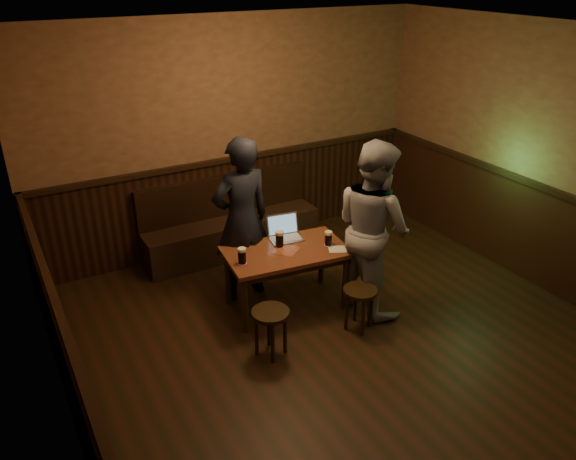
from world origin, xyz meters
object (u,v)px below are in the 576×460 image
Objects in this scene: pint_mid at (280,239)px; pint_right at (328,238)px; stool_right at (360,297)px; pub_table at (286,258)px; stool_left at (271,320)px; person_suit at (242,220)px; bench at (231,229)px; pint_left at (242,256)px; person_grey at (373,227)px; laptop at (284,232)px.

pint_right is (0.45, -0.22, -0.01)m from pint_mid.
pint_mid is at bearing 118.89° from stool_right.
stool_left is at bearing -122.52° from pub_table.
stool_left is 1.14m from pint_right.
person_suit is (0.24, 1.07, 0.52)m from stool_left.
stool_left is at bearing -104.20° from bench.
pint_mid is (-0.02, -1.31, 0.44)m from bench.
pint_right is at bearing 28.71° from stool_left.
pub_table is at bearing 120.96° from stool_right.
bench is 1.17m from person_suit.
pint_left reaches higher than stool_left.
bench is 1.65m from pint_right.
person_grey reaches higher than bench.
pub_table is 0.61m from person_suit.
person_grey is (1.28, -0.36, 0.16)m from pint_left.
stool_right is at bearing -36.13° from pint_left.
stool_left is 1.42m from person_grey.
pub_table is 3.47× the size of laptop.
pint_left is at bearing -109.25° from bench.
stool_right is (0.43, -0.71, -0.21)m from pub_table.
person_suit is 0.99× the size of person_grey.
stool_left is at bearing -116.13° from laptop.
pub_table is at bearing -106.52° from laptop.
pint_right is at bearing 139.35° from person_suit.
stool_right is 0.25× the size of person_suit.
pint_left is (-0.50, -1.44, 0.43)m from bench.
bench is 13.26× the size of pint_left.
bench is 14.01× the size of pint_right.
stool_right is 1.45m from person_suit.
pub_table is 0.86m from stool_right.
laptop is (0.63, 0.29, -0.02)m from pint_left.
stool_left is at bearing 175.74° from stool_right.
bench is 2.12m from stool_left.
bench is 4.69× the size of stool_left.
person_suit reaches higher than bench.
person_suit is at bearing 64.61° from pint_left.
stool_right is at bearing -61.11° from pint_mid.
laptop reaches higher than pub_table.
stool_left is 1.24× the size of laptop.
stool_right is at bearing -4.26° from stool_left.
pint_mid is 0.22m from laptop.
pint_mid reaches higher than stool_right.
pint_right reaches higher than stool_left.
pint_left is at bearing -169.87° from pub_table.
person_grey reaches higher than pint_right.
stool_left is at bearing 74.62° from person_suit.
stool_left is 2.70× the size of pint_mid.
person_suit reaches higher than pub_table.
bench is at bearing 96.49° from pub_table.
pint_right is at bearing -5.37° from pint_left.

